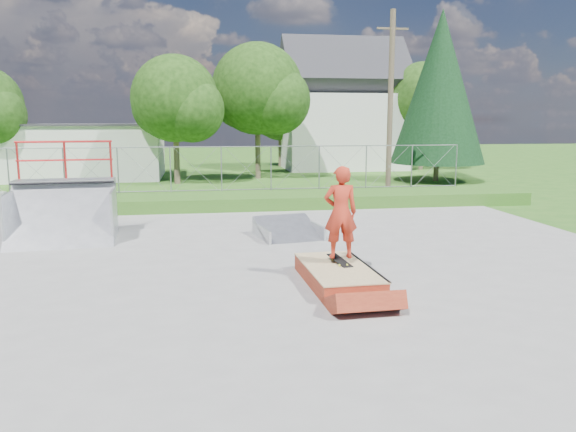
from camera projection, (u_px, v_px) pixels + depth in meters
The scene contains 17 objects.
ground at pixel (244, 272), 12.43m from camera, with size 120.00×120.00×0.00m, color #295F1B.
concrete_pad at pixel (244, 272), 12.43m from camera, with size 20.00×16.00×0.04m, color gray.
grass_berm at pixel (223, 201), 21.63m from camera, with size 24.00×3.00×0.50m, color #295F1B.
grind_box at pixel (338, 276), 11.46m from camera, with size 1.35×2.66×0.39m.
quarter_pipe at pixel (61, 193), 15.26m from camera, with size 2.74×2.32×2.74m, color #A0A3A8, non-canonical shape.
flat_bank_ramp at pixel (288, 229), 15.99m from camera, with size 1.65×1.76×0.51m, color #A0A3A8, non-canonical shape.
skateboard at pixel (340, 261), 11.70m from camera, with size 0.22×0.80×0.02m, color black.
skater at pixel (341, 216), 11.54m from camera, with size 0.70×0.46×1.91m, color red.
chain_link_fence at pixel (221, 169), 22.41m from camera, with size 20.00×0.06×1.80m, color gray, non-canonical shape.
utility_building_flat at pixel (73, 152), 32.31m from camera, with size 10.00×6.00×3.00m, color silver.
gable_house at pixel (342, 112), 38.49m from camera, with size 8.40×6.08×8.94m.
utility_pole at pixel (390, 104), 24.61m from camera, with size 0.24×0.24×8.00m, color brown.
tree_left_near at pixel (180, 102), 28.78m from camera, with size 4.76×4.48×6.65m.
tree_center at pixel (263, 92), 31.32m from camera, with size 5.44×5.12×7.60m.
tree_right_far at pixel (428, 101), 37.09m from camera, with size 5.10×4.80×7.12m.
tree_back_mid at pixel (284, 115), 39.74m from camera, with size 4.08×3.84×5.70m.
conifer_tree at pixel (440, 87), 30.01m from camera, with size 5.04×5.04×9.10m.
Camera 1 is at (-0.97, -12.04, 3.35)m, focal length 35.00 mm.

